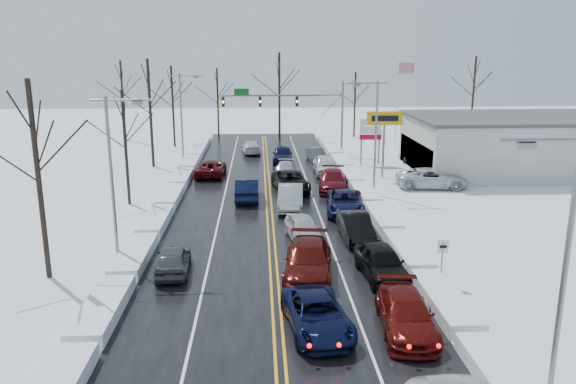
{
  "coord_description": "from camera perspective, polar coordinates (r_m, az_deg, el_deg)",
  "views": [
    {
      "loc": [
        -0.69,
        -33.36,
        11.29
      ],
      "look_at": [
        1.12,
        1.21,
        2.5
      ],
      "focal_mm": 35.0,
      "sensor_mm": 36.0,
      "label": 1
    }
  ],
  "objects": [
    {
      "name": "ground",
      "position": [
        35.22,
        -1.72,
        -4.45
      ],
      "size": [
        160.0,
        160.0,
        0.0
      ],
      "primitive_type": "plane",
      "color": "silver",
      "rests_on": "ground"
    },
    {
      "name": "road_surface",
      "position": [
        37.12,
        -1.79,
        -3.46
      ],
      "size": [
        14.0,
        84.0,
        0.01
      ],
      "primitive_type": "cube",
      "color": "black",
      "rests_on": "ground"
    },
    {
      "name": "snow_bank_left",
      "position": [
        37.76,
        -13.43,
        -3.56
      ],
      "size": [
        1.59,
        72.0,
        0.65
      ],
      "primitive_type": "cube",
      "color": "white",
      "rests_on": "ground"
    },
    {
      "name": "snow_bank_right",
      "position": [
        38.03,
        9.75,
        -3.23
      ],
      "size": [
        1.59,
        72.0,
        0.65
      ],
      "primitive_type": "cube",
      "color": "white",
      "rests_on": "ground"
    },
    {
      "name": "traffic_signal_mast",
      "position": [
        61.76,
        0.86,
        8.84
      ],
      "size": [
        13.28,
        0.39,
        8.0
      ],
      "color": "slate",
      "rests_on": "ground"
    },
    {
      "name": "tires_plus_sign",
      "position": [
        51.0,
        9.77,
        6.94
      ],
      "size": [
        3.2,
        0.34,
        6.0
      ],
      "color": "slate",
      "rests_on": "ground"
    },
    {
      "name": "used_vehicles_sign",
      "position": [
        57.04,
        8.39,
        6.06
      ],
      "size": [
        2.2,
        0.22,
        4.65
      ],
      "color": "slate",
      "rests_on": "ground"
    },
    {
      "name": "speed_limit_sign",
      "position": [
        28.55,
        15.42,
        -6.06
      ],
      "size": [
        0.55,
        0.09,
        2.35
      ],
      "color": "slate",
      "rests_on": "ground"
    },
    {
      "name": "flagpole",
      "position": [
        65.54,
        11.17,
        9.28
      ],
      "size": [
        1.87,
        1.2,
        10.0
      ],
      "color": "silver",
      "rests_on": "ground"
    },
    {
      "name": "dealership_building",
      "position": [
        57.63,
        22.46,
        4.55
      ],
      "size": [
        20.4,
        12.4,
        5.3
      ],
      "color": "beige",
      "rests_on": "ground"
    },
    {
      "name": "streetlight_se",
      "position": [
        18.77,
        25.95,
        -5.82
      ],
      "size": [
        3.2,
        0.25,
        9.0
      ],
      "color": "slate",
      "rests_on": "ground"
    },
    {
      "name": "streetlight_ne",
      "position": [
        44.68,
        8.69,
        6.39
      ],
      "size": [
        3.2,
        0.25,
        9.0
      ],
      "color": "slate",
      "rests_on": "ground"
    },
    {
      "name": "streetlight_sw",
      "position": [
        30.91,
        -17.2,
        2.45
      ],
      "size": [
        3.2,
        0.25,
        9.0
      ],
      "color": "slate",
      "rests_on": "ground"
    },
    {
      "name": "streetlight_nw",
      "position": [
        58.17,
        -10.6,
        8.1
      ],
      "size": [
        3.2,
        0.25,
        9.0
      ],
      "color": "slate",
      "rests_on": "ground"
    },
    {
      "name": "tree_left_b",
      "position": [
        29.73,
        -24.37,
        4.66
      ],
      "size": [
        4.0,
        4.0,
        10.0
      ],
      "color": "#2D231C",
      "rests_on": "ground"
    },
    {
      "name": "tree_left_c",
      "position": [
        42.84,
        -16.32,
        6.5
      ],
      "size": [
        3.4,
        3.4,
        8.5
      ],
      "color": "#2D231C",
      "rests_on": "ground"
    },
    {
      "name": "tree_left_d",
      "position": [
        56.49,
        -13.92,
        9.82
      ],
      "size": [
        4.2,
        4.2,
        10.5
      ],
      "color": "#2D231C",
      "rests_on": "ground"
    },
    {
      "name": "tree_left_e",
      "position": [
        68.27,
        -11.69,
        10.05
      ],
      "size": [
        3.8,
        3.8,
        9.5
      ],
      "color": "#2D231C",
      "rests_on": "ground"
    },
    {
      "name": "tree_far_a",
      "position": [
        75.5,
        -16.53,
        10.4
      ],
      "size": [
        4.0,
        4.0,
        10.0
      ],
      "color": "#2D231C",
      "rests_on": "ground"
    },
    {
      "name": "tree_far_b",
      "position": [
        74.72,
        -7.18,
        10.29
      ],
      "size": [
        3.6,
        3.6,
        9.0
      ],
      "color": "#2D231C",
      "rests_on": "ground"
    },
    {
      "name": "tree_far_c",
      "position": [
        72.5,
        -0.89,
        11.39
      ],
      "size": [
        4.4,
        4.4,
        11.0
      ],
      "color": "#2D231C",
      "rests_on": "ground"
    },
    {
      "name": "tree_far_d",
      "position": [
        75.13,
        6.84,
        10.06
      ],
      "size": [
        3.4,
        3.4,
        8.5
      ],
      "color": "#2D231C",
      "rests_on": "ground"
    },
    {
      "name": "tree_far_e",
      "position": [
        79.8,
        18.41,
        10.69
      ],
      "size": [
        4.2,
        4.2,
        10.5
      ],
      "color": "#2D231C",
      "rests_on": "ground"
    },
    {
      "name": "queued_car_2",
      "position": [
        23.99,
        2.95,
        -13.84
      ],
      "size": [
        2.99,
        5.39,
        1.43
      ],
      "primitive_type": "imported",
      "rotation": [
        0.0,
        0.0,
        0.13
      ],
      "color": "black",
      "rests_on": "ground"
    },
    {
      "name": "queued_car_3",
      "position": [
        29.18,
        2.04,
        -8.52
      ],
      "size": [
        3.06,
        6.12,
        1.71
      ],
      "primitive_type": "imported",
      "rotation": [
        0.0,
        0.0,
        -0.12
      ],
      "color": "#470C09",
      "rests_on": "ground"
    },
    {
      "name": "queued_car_4",
      "position": [
        34.38,
        1.55,
        -4.93
      ],
      "size": [
        2.38,
        4.65,
        1.51
      ],
      "primitive_type": "imported",
      "rotation": [
        0.0,
        0.0,
        0.14
      ],
      "color": "silver",
      "rests_on": "ground"
    },
    {
      "name": "queued_car_5",
      "position": [
        41.15,
        0.25,
        -1.68
      ],
      "size": [
        2.14,
        5.23,
        1.69
      ],
      "primitive_type": "imported",
      "rotation": [
        0.0,
        0.0,
        -0.07
      ],
      "color": "#9EA0A5",
      "rests_on": "ground"
    },
    {
      "name": "queued_car_6",
      "position": [
        46.32,
        0.27,
        0.14
      ],
      "size": [
        3.21,
        5.94,
        1.58
      ],
      "primitive_type": "imported",
      "rotation": [
        0.0,
        0.0,
        0.1
      ],
      "color": "black",
      "rests_on": "ground"
    },
    {
      "name": "queued_car_7",
      "position": [
        51.06,
        -0.27,
        1.47
      ],
      "size": [
        2.41,
        4.93,
        1.38
      ],
      "primitive_type": "imported",
      "rotation": [
        0.0,
        0.0,
        -0.1
      ],
      "color": "#A8ACB0",
      "rests_on": "ground"
    },
    {
      "name": "queued_car_8",
      "position": [
        58.1,
        -0.55,
        3.04
      ],
      "size": [
        2.27,
        5.05,
        1.68
      ],
      "primitive_type": "imported",
      "rotation": [
        0.0,
        0.0,
        -0.06
      ],
      "color": "black",
      "rests_on": "ground"
    },
    {
      "name": "queued_car_11",
      "position": [
        24.4,
        11.8,
        -13.63
      ],
      "size": [
        2.48,
        5.31,
        1.5
      ],
      "primitive_type": "imported",
      "rotation": [
        0.0,
        0.0,
        -0.07
      ],
      "color": "#550E0B",
      "rests_on": "ground"
    },
    {
      "name": "queued_car_12",
      "position": [
        29.33,
        9.43,
        -8.6
      ],
      "size": [
        2.37,
        5.08,
        1.68
      ],
      "primitive_type": "imported",
      "rotation": [
        0.0,
        0.0,
        0.08
      ],
      "color": "black",
      "rests_on": "ground"
    },
    {
      "name": "queued_car_13",
      "position": [
        34.87,
        6.83,
        -4.75
      ],
      "size": [
        1.8,
        4.83,
        1.58
      ],
      "primitive_type": "imported",
      "rotation": [
        0.0,
        0.0,
        0.03
      ],
      "color": "black",
      "rests_on": "ground"
    },
    {
      "name": "queued_car_14",
      "position": [
        40.28,
        5.79,
        -2.11
      ],
      "size": [
        3.14,
        5.77,
        1.54
      ],
      "primitive_type": "imported",
      "rotation": [
        0.0,
        0.0,
        -0.11
      ],
      "color": "black",
      "rests_on": "ground"
    },
    {
      "name": "queued_car_15",
      "position": [
        46.71,
        4.56,
        0.21
      ],
      "size": [
        2.94,
        5.79,
        1.61
      ],
      "primitive_type": "imported",
      "rotation": [
        0.0,
        0.0,
        -0.13
      ],
      "color": "#530B13",
      "rests_on": "ground"
    },
    {
      "name": "queued_car_16",
      "position": [
        52.71,
        3.75,
        1.84
      ],
      "size": [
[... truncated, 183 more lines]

